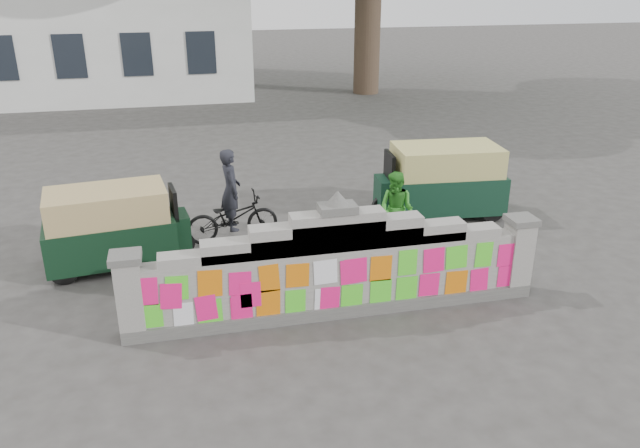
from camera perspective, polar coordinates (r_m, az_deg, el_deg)
The scene contains 7 objects.
ground at distance 9.79m, azimuth 1.50°, elevation -8.12°, with size 100.00×100.00×0.00m, color #383533.
parapet_wall at distance 9.43m, azimuth 1.56°, elevation -4.20°, with size 6.48×0.44×2.01m.
cyclist_bike at distance 12.26m, azimuth -8.03°, elevation 0.57°, with size 0.63×1.80×0.94m, color black.
cyclist_rider at distance 12.14m, azimuth -8.11°, elevation 2.01°, with size 0.58×0.38×1.60m, color black.
pedestrian at distance 11.93m, azimuth 6.99°, elevation 1.33°, with size 0.71×0.55×1.46m, color #2F8B26.
rickshaw_left at distance 11.64m, azimuth -18.37°, elevation -0.18°, with size 2.63×1.46×1.42m.
rickshaw_right at distance 13.59m, azimuth 11.08°, elevation 3.99°, with size 2.82×1.48×1.53m.
Camera 1 is at (-2.17, -8.17, 4.93)m, focal length 35.00 mm.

